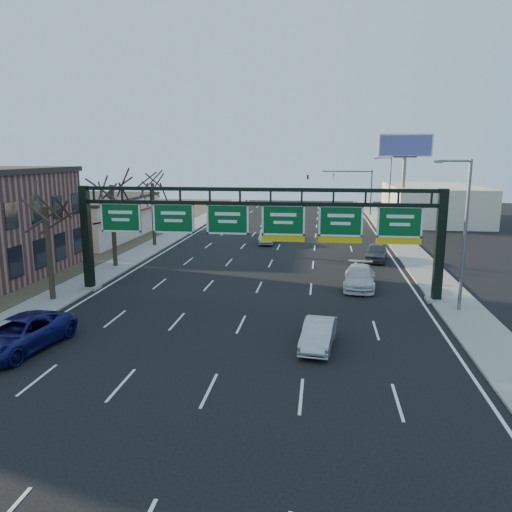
# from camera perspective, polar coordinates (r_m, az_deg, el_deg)

# --- Properties ---
(ground) EXTENTS (160.00, 160.00, 0.00)m
(ground) POSITION_cam_1_polar(r_m,az_deg,el_deg) (26.10, -2.43, -9.23)
(ground) COLOR black
(ground) RESTS_ON ground
(sidewalk_left) EXTENTS (3.00, 120.00, 0.12)m
(sidewalk_left) POSITION_cam_1_polar(r_m,az_deg,el_deg) (48.11, -13.42, 0.15)
(sidewalk_left) COLOR gray
(sidewalk_left) RESTS_ON ground
(sidewalk_right) EXTENTS (3.00, 120.00, 0.12)m
(sidewalk_right) POSITION_cam_1_polar(r_m,az_deg,el_deg) (45.78, 18.09, -0.67)
(sidewalk_right) COLOR gray
(sidewalk_right) RESTS_ON ground
(dirt_strip_left) EXTENTS (21.00, 120.00, 0.06)m
(dirt_strip_left) POSITION_cam_1_polar(r_m,az_deg,el_deg) (53.67, -25.68, 0.44)
(dirt_strip_left) COLOR #473D2B
(dirt_strip_left) RESTS_ON ground
(lane_markings) EXTENTS (21.60, 120.00, 0.01)m
(lane_markings) POSITION_cam_1_polar(r_m,az_deg,el_deg) (45.20, 1.93, -0.33)
(lane_markings) COLOR white
(lane_markings) RESTS_ON ground
(sign_gantry) EXTENTS (24.60, 1.20, 7.20)m
(sign_gantry) POSITION_cam_1_polar(r_m,az_deg,el_deg) (32.63, 0.20, 3.37)
(sign_gantry) COLOR black
(sign_gantry) RESTS_ON ground
(cream_strip) EXTENTS (10.90, 18.40, 4.70)m
(cream_strip) POSITION_cam_1_polar(r_m,az_deg,el_deg) (59.36, -18.31, 4.23)
(cream_strip) COLOR beige
(cream_strip) RESTS_ON ground
(building_right_distant) EXTENTS (12.00, 20.00, 5.00)m
(building_right_distant) POSITION_cam_1_polar(r_m,az_deg,el_deg) (75.99, 19.53, 5.71)
(building_right_distant) COLOR beige
(building_right_distant) RESTS_ON ground
(tree_gantry) EXTENTS (3.60, 3.60, 8.48)m
(tree_gantry) POSITION_cam_1_polar(r_m,az_deg,el_deg) (33.76, -23.07, 6.97)
(tree_gantry) COLOR #2D2419
(tree_gantry) RESTS_ON sidewalk_left
(tree_mid) EXTENTS (3.60, 3.60, 9.24)m
(tree_mid) POSITION_cam_1_polar(r_m,az_deg,el_deg) (42.64, -16.31, 9.16)
(tree_mid) COLOR #2D2419
(tree_mid) RESTS_ON sidewalk_left
(tree_far) EXTENTS (3.60, 3.60, 8.86)m
(tree_far) POSITION_cam_1_polar(r_m,az_deg,el_deg) (51.96, -11.83, 9.29)
(tree_far) COLOR #2D2419
(tree_far) RESTS_ON sidewalk_left
(streetlight_near) EXTENTS (2.15, 0.22, 9.00)m
(streetlight_near) POSITION_cam_1_polar(r_m,az_deg,el_deg) (31.41, 22.60, 3.01)
(streetlight_near) COLOR slate
(streetlight_near) RESTS_ON sidewalk_right
(streetlight_far) EXTENTS (2.15, 0.22, 9.00)m
(streetlight_far) POSITION_cam_1_polar(r_m,az_deg,el_deg) (64.70, 14.90, 7.39)
(streetlight_far) COLOR slate
(streetlight_far) RESTS_ON sidewalk_right
(billboard_right) EXTENTS (7.00, 0.50, 12.00)m
(billboard_right) POSITION_cam_1_polar(r_m,az_deg,el_deg) (69.86, 16.65, 10.84)
(billboard_right) COLOR slate
(billboard_right) RESTS_ON ground
(traffic_signal_mast) EXTENTS (10.16, 0.54, 7.00)m
(traffic_signal_mast) POSITION_cam_1_polar(r_m,az_deg,el_deg) (79.14, 8.63, 8.61)
(traffic_signal_mast) COLOR black
(traffic_signal_mast) RESTS_ON ground
(car_blue_suv) EXTENTS (3.59, 6.19, 1.62)m
(car_blue_suv) POSITION_cam_1_polar(r_m,az_deg,el_deg) (26.66, -25.39, -8.07)
(car_blue_suv) COLOR #151458
(car_blue_suv) RESTS_ON ground
(car_silver_sedan) EXTENTS (1.90, 4.21, 1.34)m
(car_silver_sedan) POSITION_cam_1_polar(r_m,az_deg,el_deg) (24.73, 7.15, -8.85)
(car_silver_sedan) COLOR #A8A8AD
(car_silver_sedan) RESTS_ON ground
(car_white_wagon) EXTENTS (2.58, 5.41, 1.52)m
(car_white_wagon) POSITION_cam_1_polar(r_m,az_deg,el_deg) (35.99, 11.76, -2.39)
(car_white_wagon) COLOR silver
(car_white_wagon) RESTS_ON ground
(car_grey_far) EXTENTS (2.58, 4.80, 1.55)m
(car_grey_far) POSITION_cam_1_polar(r_m,az_deg,el_deg) (45.49, 13.53, 0.43)
(car_grey_far) COLOR #45484A
(car_grey_far) RESTS_ON ground
(car_silver_distant) EXTENTS (1.56, 4.29, 1.41)m
(car_silver_distant) POSITION_cam_1_polar(r_m,az_deg,el_deg) (52.98, 1.28, 2.19)
(car_silver_distant) COLOR #A4A3A8
(car_silver_distant) RESTS_ON ground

